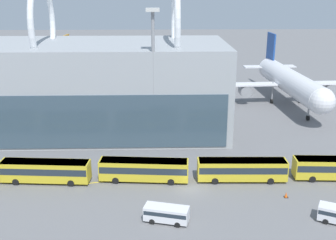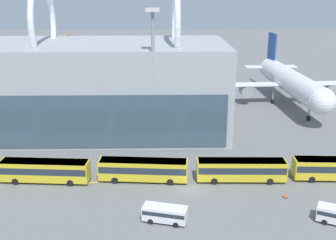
% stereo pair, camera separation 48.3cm
% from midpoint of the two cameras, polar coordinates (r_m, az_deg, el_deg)
% --- Properties ---
extents(ground_plane, '(440.00, 440.00, 0.00)m').
position_cam_midpoint_polar(ground_plane, '(61.36, 3.19, -9.33)').
color(ground_plane, slate).
extents(airliner_at_gate_near, '(41.68, 43.53, 14.83)m').
position_cam_midpoint_polar(airliner_at_gate_near, '(105.94, -15.73, 4.55)').
color(airliner_at_gate_near, silver).
rests_on(airliner_at_gate_near, ground_plane).
extents(airliner_at_gate_far, '(37.30, 41.49, 15.47)m').
position_cam_midpoint_polar(airliner_at_gate_far, '(105.64, 16.32, 5.08)').
color(airliner_at_gate_far, white).
rests_on(airliner_at_gate_far, ground_plane).
extents(shuttle_bus_1, '(13.36, 3.72, 3.28)m').
position_cam_midpoint_polar(shuttle_bus_1, '(65.15, -16.16, -6.48)').
color(shuttle_bus_1, gold).
rests_on(shuttle_bus_1, ground_plane).
extents(shuttle_bus_2, '(13.37, 3.82, 3.28)m').
position_cam_midpoint_polar(shuttle_bus_2, '(63.01, -3.16, -6.61)').
color(shuttle_bus_2, gold).
rests_on(shuttle_bus_2, ground_plane).
extents(shuttle_bus_3, '(13.26, 3.07, 3.28)m').
position_cam_midpoint_polar(shuttle_bus_3, '(63.85, 10.10, -6.53)').
color(shuttle_bus_3, gold).
rests_on(shuttle_bus_3, ground_plane).
extents(service_van_foreground, '(5.82, 3.35, 2.06)m').
position_cam_midpoint_polar(service_van_foreground, '(53.07, -0.15, -12.47)').
color(service_van_foreground, silver).
rests_on(service_van_foreground, ground_plane).
extents(floodlight_mast, '(2.22, 2.22, 24.40)m').
position_cam_midpoint_polar(floodlight_mast, '(71.12, -1.84, 7.42)').
color(floodlight_mast, gray).
rests_on(floodlight_mast, ground_plane).
extents(lane_stripe_4, '(10.60, 2.50, 0.01)m').
position_cam_midpoint_polar(lane_stripe_4, '(64.26, -7.00, -8.11)').
color(lane_stripe_4, yellow).
rests_on(lane_stripe_4, ground_plane).
extents(traffic_cone_0, '(0.57, 0.57, 0.77)m').
position_cam_midpoint_polar(traffic_cone_0, '(61.10, 15.82, -9.77)').
color(traffic_cone_0, black).
rests_on(traffic_cone_0, ground_plane).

